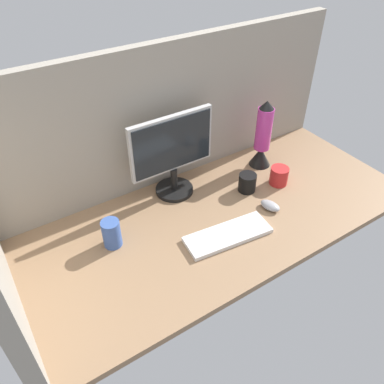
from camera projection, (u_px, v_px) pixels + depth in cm
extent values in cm
cube|color=#8C6B4C|center=(215.00, 217.00, 174.44)|extent=(180.00, 80.00, 3.00)
cube|color=gray|center=(171.00, 114.00, 176.90)|extent=(180.00, 5.00, 66.98)
cylinder|color=black|center=(174.00, 189.00, 186.07)|extent=(18.00, 18.00, 1.80)
cylinder|color=black|center=(174.00, 179.00, 182.04)|extent=(3.20, 3.20, 11.00)
cube|color=#B7B7B7|center=(172.00, 143.00, 170.76)|extent=(40.89, 2.40, 26.93)
cube|color=black|center=(173.00, 145.00, 169.84)|extent=(38.49, 0.60, 24.53)
cube|color=silver|center=(228.00, 235.00, 162.20)|extent=(38.26, 17.20, 2.00)
ellipsoid|color=#99999E|center=(270.00, 206.00, 175.62)|extent=(7.94, 10.74, 3.40)
cylinder|color=red|center=(279.00, 176.00, 188.63)|extent=(8.85, 8.85, 8.99)
cylinder|color=#38569E|center=(112.00, 233.00, 155.58)|extent=(7.55, 7.55, 12.34)
cylinder|color=black|center=(247.00, 183.00, 184.41)|extent=(8.42, 8.42, 9.00)
cone|color=black|center=(260.00, 156.00, 201.12)|extent=(11.03, 11.03, 10.03)
cylinder|color=#B2338C|center=(264.00, 129.00, 191.02)|extent=(8.02, 8.02, 22.06)
cone|color=black|center=(267.00, 105.00, 182.81)|extent=(7.22, 7.22, 4.01)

